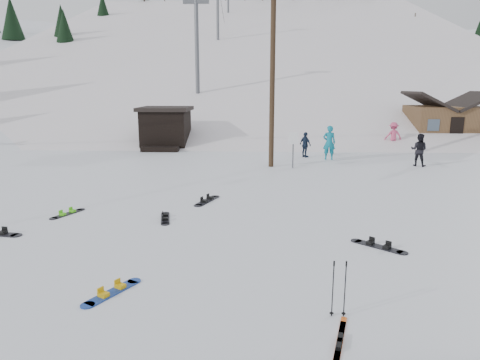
{
  "coord_description": "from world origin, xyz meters",
  "views": [
    {
      "loc": [
        1.29,
        -8.11,
        4.12
      ],
      "look_at": [
        0.77,
        4.25,
        1.4
      ],
      "focal_mm": 32.0,
      "sensor_mm": 36.0,
      "label": 1
    }
  ],
  "objects_px": {
    "hero_skis": "(339,343)",
    "cabin": "(445,123)",
    "utility_pole": "(272,75)",
    "hero_snowboard": "(112,292)"
  },
  "relations": [
    {
      "from": "hero_skis",
      "to": "cabin",
      "type": "bearing_deg",
      "value": 80.67
    },
    {
      "from": "utility_pole",
      "to": "hero_snowboard",
      "type": "height_order",
      "value": "utility_pole"
    },
    {
      "from": "hero_snowboard",
      "to": "hero_skis",
      "type": "height_order",
      "value": "hero_snowboard"
    },
    {
      "from": "hero_snowboard",
      "to": "hero_skis",
      "type": "relative_size",
      "value": 0.8
    },
    {
      "from": "cabin",
      "to": "hero_snowboard",
      "type": "distance_m",
      "value": 29.42
    },
    {
      "from": "utility_pole",
      "to": "cabin",
      "type": "height_order",
      "value": "utility_pole"
    },
    {
      "from": "cabin",
      "to": "hero_skis",
      "type": "xyz_separation_m",
      "value": [
        -12.35,
        -25.82,
        -1.46
      ]
    },
    {
      "from": "cabin",
      "to": "hero_skis",
      "type": "relative_size",
      "value": 3.21
    },
    {
      "from": "utility_pole",
      "to": "hero_skis",
      "type": "bearing_deg",
      "value": -87.64
    },
    {
      "from": "utility_pole",
      "to": "hero_skis",
      "type": "distance_m",
      "value": 16.5
    }
  ]
}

